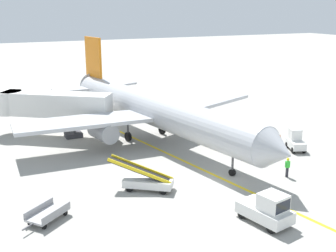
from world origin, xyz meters
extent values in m
plane|color=#9E9B93|center=(0.00, 0.00, 0.00)|extent=(300.00, 300.00, 0.00)
cube|color=yellow|center=(-0.65, 5.00, 0.00)|extent=(14.76, 78.74, 0.01)
cylinder|color=#B2B5BA|center=(-0.65, 11.45, 3.45)|extent=(8.67, 30.10, 3.30)
cone|color=#B2B5BA|center=(2.28, -4.48, 3.45)|extent=(3.61, 2.95, 3.23)
cone|color=#B2B5BA|center=(-3.61, 27.58, 3.85)|extent=(3.59, 3.32, 3.14)
cube|color=#B2B5BA|center=(6.45, 14.28, 3.05)|extent=(13.70, 9.03, 0.36)
cylinder|color=gray|center=(5.02, 13.00, 2.05)|extent=(2.45, 3.49, 1.90)
cube|color=#B2B5BA|center=(-8.28, 11.57, 3.05)|extent=(13.12, 4.76, 0.36)
cylinder|color=gray|center=(-6.49, 10.89, 2.05)|extent=(2.45, 3.49, 1.90)
cube|color=orange|center=(-3.18, 25.22, 7.50)|extent=(1.00, 3.98, 5.20)
cube|color=#B2B5BA|center=(-0.15, 25.37, 3.85)|extent=(5.63, 3.73, 0.24)
cube|color=#B2B5BA|center=(-6.06, 24.29, 3.85)|extent=(5.29, 2.42, 0.24)
cylinder|color=#4C4C51|center=(1.43, 0.14, 1.56)|extent=(0.20, 0.20, 3.12)
cylinder|color=black|center=(1.43, 0.14, 0.28)|extent=(0.45, 0.61, 0.56)
cylinder|color=#4C4C51|center=(1.16, 13.82, 1.56)|extent=(0.20, 0.20, 3.12)
cylinder|color=black|center=(1.16, 13.82, 0.48)|extent=(0.52, 1.01, 0.96)
cylinder|color=#4C4C51|center=(-3.17, 13.02, 1.56)|extent=(0.20, 0.20, 3.12)
cylinder|color=black|center=(-3.17, 13.02, 0.48)|extent=(0.52, 1.01, 0.96)
cube|color=black|center=(1.92, -2.51, 3.80)|extent=(2.94, 1.49, 0.60)
cube|color=silver|center=(-9.56, 17.93, 3.60)|extent=(11.24, 9.16, 2.50)
cylinder|color=silver|center=(-14.17, 21.28, 3.60)|extent=(3.20, 3.20, 2.50)
cylinder|color=#59595B|center=(-8.10, 16.87, 1.18)|extent=(0.56, 0.56, 2.35)
cube|color=#333338|center=(-8.10, 16.87, 0.25)|extent=(1.80, 1.40, 0.50)
cube|color=silver|center=(-1.15, -7.56, 0.70)|extent=(2.60, 3.91, 0.80)
cube|color=silver|center=(-1.02, -8.18, 1.65)|extent=(1.82, 1.90, 1.10)
cube|color=black|center=(-0.86, -8.94, 1.65)|extent=(1.41, 0.37, 0.77)
cylinder|color=black|center=(-0.10, -8.63, 0.30)|extent=(0.34, 0.63, 0.60)
cylinder|color=black|center=(-1.68, -8.96, 0.30)|extent=(0.34, 0.63, 0.60)
cylinder|color=black|center=(-0.62, -6.17, 0.30)|extent=(0.34, 0.63, 0.60)
cylinder|color=black|center=(-2.20, -6.50, 0.30)|extent=(0.34, 0.63, 0.60)
cube|color=silver|center=(10.79, 2.98, 0.65)|extent=(2.07, 2.71, 0.70)
cube|color=silver|center=(10.94, 3.37, 1.55)|extent=(1.36, 1.38, 1.10)
cube|color=black|center=(11.12, 3.86, 1.55)|extent=(0.94, 0.42, 0.77)
cylinder|color=black|center=(10.57, 3.96, 0.30)|extent=(0.42, 0.64, 0.60)
cylinder|color=black|center=(11.60, 3.57, 0.30)|extent=(0.42, 0.64, 0.60)
cylinder|color=black|center=(9.97, 2.40, 0.30)|extent=(0.42, 0.64, 0.60)
cylinder|color=black|center=(11.00, 2.00, 0.30)|extent=(0.42, 0.64, 0.60)
cube|color=silver|center=(-6.12, 0.49, 0.60)|extent=(3.96, 3.45, 0.60)
cylinder|color=black|center=(-7.57, 0.75, 0.30)|extent=(0.61, 0.53, 0.60)
cylinder|color=black|center=(-6.82, 1.78, 0.30)|extent=(0.61, 0.53, 0.60)
cylinder|color=black|center=(-5.42, -0.81, 0.30)|extent=(0.61, 0.53, 0.60)
cylinder|color=black|center=(-4.67, 0.22, 0.30)|extent=(0.61, 0.53, 0.60)
cube|color=black|center=(-6.61, 0.84, 1.55)|extent=(4.57, 3.66, 1.76)
cube|color=yellow|center=(-6.87, 0.48, 1.67)|extent=(4.11, 3.01, 1.84)
cube|color=yellow|center=(-6.34, 1.20, 1.67)|extent=(4.11, 3.01, 1.84)
cube|color=#A5A5A8|center=(-14.09, -1.22, 0.44)|extent=(3.12, 2.92, 0.16)
cube|color=#4C4C51|center=(-15.54, -2.37, 0.42)|extent=(0.75, 0.62, 0.08)
cylinder|color=#4C4C51|center=(-15.89, -2.65, 0.42)|extent=(0.12, 0.12, 0.05)
cube|color=gray|center=(-13.63, -1.80, 0.69)|extent=(2.23, 1.79, 0.50)
cube|color=gray|center=(-14.56, -0.63, 0.69)|extent=(2.23, 1.79, 0.50)
cylinder|color=black|center=(-14.54, -2.34, 0.18)|extent=(0.36, 0.32, 0.36)
cylinder|color=black|center=(-15.29, -1.40, 0.18)|extent=(0.36, 0.32, 0.36)
cylinder|color=black|center=(-12.90, -1.03, 0.18)|extent=(0.36, 0.32, 0.36)
cylinder|color=black|center=(-13.65, -0.09, 0.18)|extent=(0.36, 0.32, 0.36)
cylinder|color=#26262D|center=(5.39, -2.09, 0.42)|extent=(0.24, 0.24, 0.85)
cube|color=green|center=(5.39, -2.09, 1.13)|extent=(0.36, 0.22, 0.56)
sphere|color=tan|center=(5.39, -2.09, 1.52)|extent=(0.20, 0.20, 0.20)
sphere|color=yellow|center=(5.39, -2.09, 1.58)|extent=(0.24, 0.24, 0.24)
cone|color=orange|center=(12.02, 6.84, 0.22)|extent=(0.36, 0.36, 0.44)
cone|color=orange|center=(0.89, -4.34, 0.22)|extent=(0.36, 0.36, 0.44)
camera|label=1|loc=(-17.95, -28.14, 13.84)|focal=45.92mm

